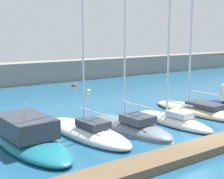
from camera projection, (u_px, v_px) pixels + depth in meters
name	position (u px, v px, depth m)	size (l,w,h in m)	color
ground_plane	(194.00, 140.00, 22.80)	(120.00, 120.00, 0.00)	#1E567A
dock_pier	(216.00, 144.00, 21.32)	(27.72, 1.94, 0.51)	brown
breakwater_seawall	(25.00, 73.00, 48.00)	(108.00, 2.91, 3.13)	gray
motorboat_teal_nearest	(28.00, 137.00, 21.45)	(3.67, 9.70, 3.11)	#19707F
sailboat_white_second	(87.00, 131.00, 23.72)	(3.52, 9.38, 18.80)	white
sailboat_slate_third	(131.00, 126.00, 25.20)	(3.22, 8.55, 17.17)	slate
sailboat_ivory_fourth	(173.00, 120.00, 26.83)	(2.26, 7.94, 15.13)	silver
sailboat_sand_fifth	(198.00, 109.00, 30.58)	(3.43, 10.15, 19.96)	beige
mooring_buoy_yellow	(88.00, 91.00, 42.04)	(0.63, 0.63, 0.63)	yellow
mooring_buoy_red	(74.00, 86.00, 46.08)	(0.78, 0.78, 0.78)	red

